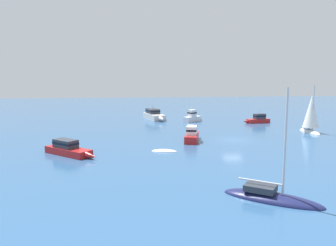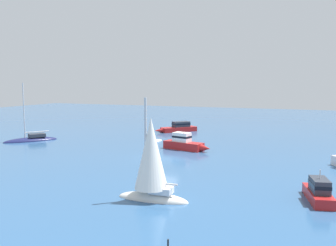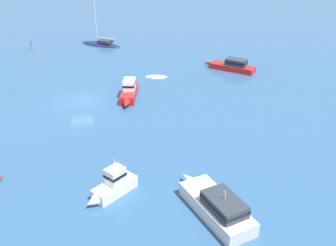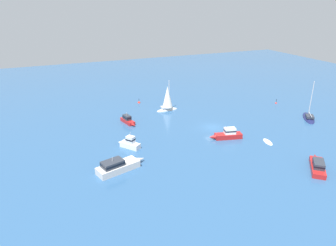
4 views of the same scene
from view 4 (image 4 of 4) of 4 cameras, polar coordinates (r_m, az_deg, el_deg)
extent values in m
plane|color=#2D5684|center=(62.80, 8.25, -0.82)|extent=(160.00, 160.00, 0.00)
cube|color=#B21E1E|center=(64.91, -7.48, 0.32)|extent=(4.33, 2.21, 0.70)
cone|color=#B21E1E|center=(62.83, -6.37, -0.37)|extent=(1.16, 0.91, 0.70)
cube|color=#2D333D|center=(64.81, -7.61, 1.05)|extent=(2.18, 1.48, 0.93)
cube|color=black|center=(64.80, -7.61, 1.09)|extent=(2.23, 1.53, 0.24)
cylinder|color=silver|center=(64.55, -7.64, 1.69)|extent=(0.08, 0.08, 0.61)
cube|color=#B21E1E|center=(58.29, 11.09, -2.36)|extent=(2.76, 5.23, 0.93)
cone|color=#B21E1E|center=(57.36, 8.19, -2.58)|extent=(1.20, 1.43, 0.93)
cube|color=white|center=(57.97, 11.39, -1.42)|extent=(1.73, 2.27, 1.12)
cube|color=black|center=(57.95, 11.39, -1.37)|extent=(1.78, 2.32, 0.24)
cylinder|color=white|center=(58.12, 10.75, -1.38)|extent=(0.32, 0.32, 0.99)
sphere|color=#AB696C|center=(57.88, 10.80, -0.82)|extent=(0.24, 0.24, 0.24)
cube|color=#B21E1E|center=(52.30, 25.91, -7.38)|extent=(5.69, 5.36, 0.76)
cone|color=#B21E1E|center=(55.56, 25.57, -5.60)|extent=(1.62, 1.56, 0.76)
cube|color=#2D333D|center=(51.56, 26.11, -6.79)|extent=(3.02, 2.92, 0.89)
cube|color=black|center=(51.54, 26.12, -6.75)|extent=(3.08, 2.98, 0.24)
ellipsoid|color=white|center=(58.75, 17.98, -3.37)|extent=(3.12, 1.82, 0.49)
ellipsoid|color=#191E4C|center=(73.57, 24.56, 0.79)|extent=(7.06, 5.98, 1.02)
cube|color=#2D333D|center=(72.53, 24.77, 1.10)|extent=(2.63, 2.48, 0.46)
cylinder|color=silver|center=(72.96, 25.00, 4.13)|extent=(0.16, 0.16, 7.56)
cylinder|color=silver|center=(72.35, 24.83, 1.44)|extent=(2.68, 2.02, 0.13)
ellipsoid|color=silver|center=(71.87, -0.18, 2.38)|extent=(1.74, 5.23, 1.04)
cube|color=silver|center=(71.38, -0.63, 2.87)|extent=(1.11, 1.60, 0.45)
cylinder|color=silver|center=(70.91, 0.20, 5.34)|extent=(0.18, 0.18, 6.58)
cylinder|color=silver|center=(71.21, -0.65, 3.23)|extent=(0.27, 2.33, 0.14)
cone|color=white|center=(70.89, -0.10, 4.90)|extent=(2.44, 2.44, 4.93)
cube|color=white|center=(54.04, -7.01, -4.10)|extent=(3.67, 3.24, 0.94)
cone|color=white|center=(55.28, -8.85, -3.58)|extent=(1.28, 1.29, 0.94)
cube|color=silver|center=(53.50, -6.96, -3.07)|extent=(1.73, 1.68, 1.25)
cube|color=black|center=(53.48, -6.96, -3.01)|extent=(1.79, 1.74, 0.24)
cylinder|color=silver|center=(53.08, -7.01, -2.07)|extent=(0.08, 0.08, 0.80)
cube|color=silver|center=(47.37, -9.21, -8.12)|extent=(4.10, 6.86, 1.07)
cone|color=silver|center=(49.16, -5.19, -6.72)|extent=(1.48, 1.85, 1.07)
cube|color=#2D333D|center=(46.54, -10.22, -7.40)|extent=(2.72, 3.58, 0.87)
cube|color=black|center=(46.52, -10.22, -7.36)|extent=(2.77, 3.63, 0.24)
cylinder|color=silver|center=(46.18, -10.28, -6.59)|extent=(0.08, 0.08, 0.63)
sphere|color=red|center=(77.47, -5.39, 3.75)|extent=(0.69, 0.69, 0.69)
cylinder|color=black|center=(77.25, -5.41, 4.26)|extent=(0.08, 0.08, 0.76)
sphere|color=red|center=(81.30, 19.36, 3.46)|extent=(0.51, 0.51, 0.51)
cylinder|color=black|center=(81.10, 19.42, 3.92)|extent=(0.08, 0.08, 0.87)
camera|label=1|loc=(84.79, 41.32, 6.34)|focal=37.40mm
camera|label=2|loc=(87.80, -12.27, 10.98)|focal=38.98mm
camera|label=3|loc=(49.84, -37.68, 11.43)|focal=42.70mm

